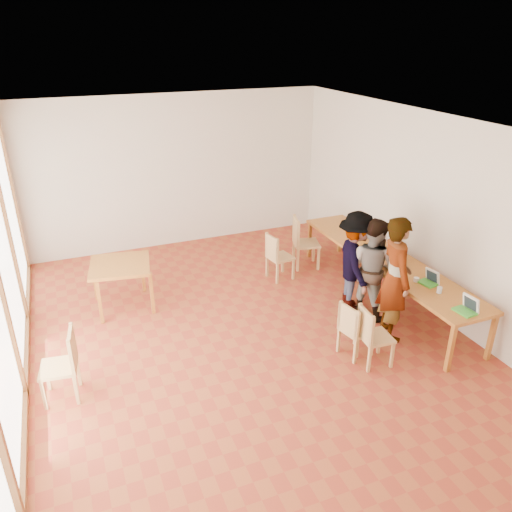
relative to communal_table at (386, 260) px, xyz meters
The scene contains 24 objects.
ground 2.63m from the communal_table, behind, with size 8.00×8.00×0.00m, color #9E4826.
wall_back 4.45m from the communal_table, 124.82° to the left, with size 6.00×0.10×3.00m, color beige.
wall_front 5.13m from the communal_table, 119.57° to the right, with size 6.00×0.10×3.00m, color beige.
wall_right 1.02m from the communal_table, 39.04° to the right, with size 0.10×8.00×3.00m, color beige.
ceiling 3.43m from the communal_table, behind, with size 6.00×8.00×0.04m, color white.
communal_table is the anchor object (origin of this frame).
side_table 4.21m from the communal_table, 161.39° to the left, with size 0.90×0.90×0.75m.
chair_near 1.87m from the communal_table, 130.61° to the right, with size 0.42×0.42×0.44m.
chair_mid 1.79m from the communal_table, 138.64° to the right, with size 0.44×0.44×0.43m.
chair_far 1.88m from the communal_table, 135.70° to the left, with size 0.45×0.45×0.45m.
chair_empty 1.75m from the communal_table, 113.58° to the left, with size 0.55×0.55×0.51m.
chair_spare 4.94m from the communal_table, behind, with size 0.47×0.47×0.48m.
person_near 1.10m from the communal_table, 119.83° to the right, with size 0.67×0.44×1.83m, color gray.
person_mid 0.56m from the communal_table, 147.88° to the right, with size 0.76×0.60×1.57m, color gray.
person_far 0.62m from the communal_table, behind, with size 1.04×0.60×1.60m, color gray.
laptop_near 1.80m from the communal_table, 90.98° to the right, with size 0.25×0.28×0.22m.
laptop_mid 0.99m from the communal_table, 87.40° to the right, with size 0.25×0.28×0.21m.
laptop_far 0.38m from the communal_table, 93.25° to the left, with size 0.21×0.24×0.18m.
yellow_mug 0.76m from the communal_table, 85.73° to the left, with size 0.12×0.12×0.09m, color yellow.
green_bottle 1.25m from the communal_table, 83.38° to the left, with size 0.07×0.07×0.28m, color #207624.
clear_glass 1.26m from the communal_table, 90.99° to the right, with size 0.07×0.07×0.09m, color silver.
condiment_cup 0.87m from the communal_table, 96.33° to the right, with size 0.08×0.08×0.06m, color white.
pink_phone 0.47m from the communal_table, 96.52° to the right, with size 0.05×0.10×0.01m, color #ED4D68.
black_pouch 0.14m from the communal_table, ahead, with size 0.16×0.26×0.09m, color black.
Camera 1 is at (-2.13, -5.52, 4.08)m, focal length 35.00 mm.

